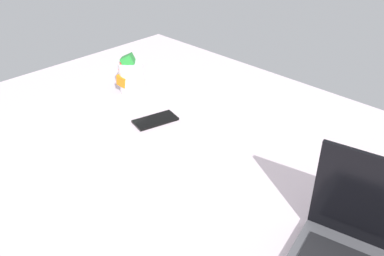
{
  "coord_description": "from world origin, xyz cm",
  "views": [
    {
      "loc": [
        66.26,
        -64.01,
        85.53
      ],
      "look_at": [
        -5.56,
        8.76,
        24.0
      ],
      "focal_mm": 38.71,
      "sensor_mm": 36.0,
      "label": 1
    }
  ],
  "objects": [
    {
      "name": "bed_mattress",
      "position": [
        0.0,
        0.0,
        9.0
      ],
      "size": [
        180.0,
        140.0,
        18.0
      ],
      "primitive_type": "cube",
      "color": "silver",
      "rests_on": "ground"
    },
    {
      "name": "snack_cup",
      "position": [
        -47.49,
        19.21,
        24.16
      ],
      "size": [
        9.85,
        9.79,
        14.54
      ],
      "color": "silver",
      "rests_on": "bed_mattress"
    },
    {
      "name": "cell_phone",
      "position": [
        -24.06,
        10.52,
        18.4
      ],
      "size": [
        9.96,
        15.22,
        0.8
      ],
      "primitive_type": "cube",
      "rotation": [
        0.0,
        0.0,
        2.9
      ],
      "color": "black",
      "rests_on": "bed_mattress"
    }
  ]
}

